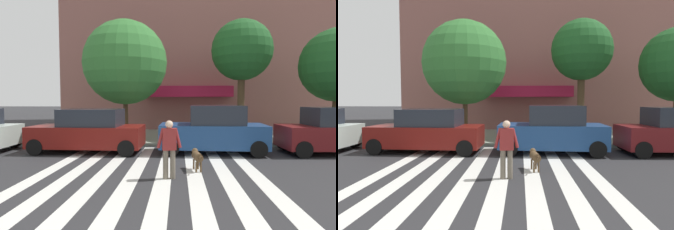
% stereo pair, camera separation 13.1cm
% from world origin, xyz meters
% --- Properties ---
extents(ground_plane, '(160.00, 160.00, 0.00)m').
position_xyz_m(ground_plane, '(0.00, 6.01, 0.00)').
color(ground_plane, '#2B2B2D').
extents(sidewalk_far, '(80.00, 6.00, 0.15)m').
position_xyz_m(sidewalk_far, '(0.00, 15.02, 0.07)').
color(sidewalk_far, gray).
rests_on(sidewalk_far, ground_plane).
extents(crosswalk_stripes, '(6.75, 11.42, 0.01)m').
position_xyz_m(crosswalk_stripes, '(1.09, 6.01, 0.00)').
color(crosswalk_stripes, silver).
rests_on(crosswalk_stripes, ground_plane).
extents(parked_car_behind_first, '(4.69, 2.06, 1.83)m').
position_xyz_m(parked_car_behind_first, '(-1.81, 10.55, 0.88)').
color(parked_car_behind_first, maroon).
rests_on(parked_car_behind_first, ground_plane).
extents(parked_car_third_in_line, '(4.37, 2.04, 1.98)m').
position_xyz_m(parked_car_third_in_line, '(3.42, 10.55, 0.93)').
color(parked_car_third_in_line, navy).
rests_on(parked_car_third_in_line, ground_plane).
extents(street_tree_nearest, '(4.30, 4.30, 6.11)m').
position_xyz_m(street_tree_nearest, '(-0.77, 13.25, 4.11)').
color(street_tree_nearest, '#4C3823').
rests_on(street_tree_nearest, sidewalk_far).
extents(street_tree_middle, '(3.25, 3.25, 6.35)m').
position_xyz_m(street_tree_middle, '(5.36, 14.15, 4.83)').
color(street_tree_middle, '#4C3823').
rests_on(street_tree_middle, sidewalk_far).
extents(pedestrian_dog_walker, '(0.71, 0.29, 1.64)m').
position_xyz_m(pedestrian_dog_walker, '(1.71, 6.81, 0.93)').
color(pedestrian_dog_walker, '#6B6051').
rests_on(pedestrian_dog_walker, ground_plane).
extents(dog_on_leash, '(0.34, 0.97, 0.65)m').
position_xyz_m(dog_on_leash, '(2.54, 7.75, 0.44)').
color(dog_on_leash, brown).
rests_on(dog_on_leash, ground_plane).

